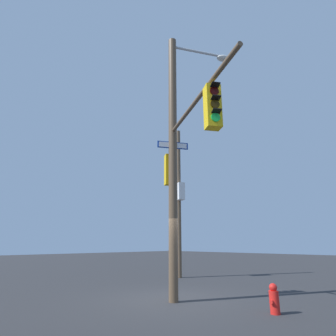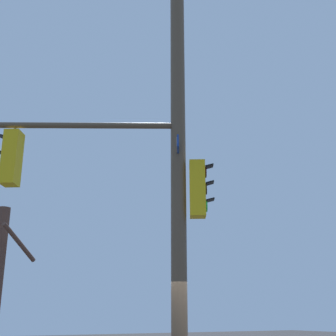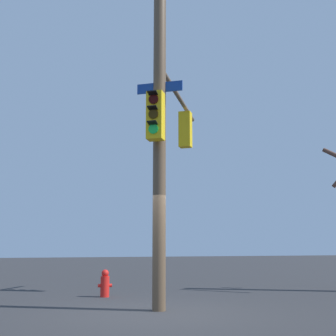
{
  "view_description": "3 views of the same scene",
  "coord_description": "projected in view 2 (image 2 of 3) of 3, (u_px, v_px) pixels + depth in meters",
  "views": [
    {
      "loc": [
        6.71,
        6.7,
        1.73
      ],
      "look_at": [
        0.46,
        0.31,
        4.17
      ],
      "focal_mm": 29.44,
      "sensor_mm": 36.0,
      "label": 1
    },
    {
      "loc": [
        -7.22,
        4.69,
        1.93
      ],
      "look_at": [
        -0.2,
        0.78,
        4.48
      ],
      "focal_mm": 49.4,
      "sensor_mm": 36.0,
      "label": 2
    },
    {
      "loc": [
        -2.25,
        -9.24,
        1.42
      ],
      "look_at": [
        0.54,
        0.73,
        3.21
      ],
      "focal_mm": 47.1,
      "sensor_mm": 36.0,
      "label": 3
    }
  ],
  "objects": [
    {
      "name": "main_signal_pole_assembly",
      "position": [
        156.0,
        153.0,
        9.04
      ],
      "size": [
        4.56,
        4.77,
        9.41
      ],
      "rotation": [
        0.0,
        0.0,
        1.07
      ],
      "color": "brown",
      "rests_on": "ground"
    }
  ]
}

